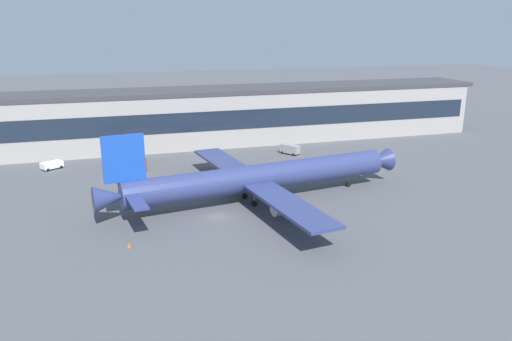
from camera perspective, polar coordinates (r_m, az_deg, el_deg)
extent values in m
plane|color=#4C4F54|center=(89.47, -4.48, -5.30)|extent=(600.00, 600.00, 0.00)
cube|color=#9E9993|center=(142.18, -9.54, 5.77)|extent=(183.19, 16.86, 14.75)
cube|color=#38383D|center=(140.97, -9.69, 8.96)|extent=(186.86, 17.19, 1.20)
cube|color=#192333|center=(133.78, -9.08, 5.46)|extent=(179.53, 0.16, 5.31)
cylinder|color=navy|center=(95.60, 0.69, -0.75)|extent=(54.11, 12.80, 5.10)
cone|color=navy|center=(110.48, 14.14, 1.11)|extent=(5.24, 5.46, 4.85)
cone|color=navy|center=(87.69, -16.53, -3.05)|extent=(6.21, 5.35, 4.59)
cube|color=#1947B2|center=(86.19, -15.06, 1.35)|extent=(7.14, 1.52, 8.16)
cube|color=navy|center=(93.20, -15.12, -1.30)|extent=(3.70, 9.43, 0.30)
cube|color=navy|center=(82.68, -13.72, -3.45)|extent=(3.70, 9.43, 0.30)
cube|color=navy|center=(107.93, -3.64, 0.94)|extent=(9.43, 24.88, 0.50)
cube|color=navy|center=(82.52, 3.85, -3.98)|extent=(9.43, 24.88, 0.50)
cylinder|color=#99999E|center=(105.53, -2.40, -0.42)|extent=(4.57, 3.38, 2.81)
cylinder|color=#99999E|center=(86.60, 3.25, -4.24)|extent=(4.57, 3.38, 2.81)
cylinder|color=black|center=(106.95, 10.63, -1.56)|extent=(1.16, 0.65, 1.10)
cylinder|color=slate|center=(106.54, 10.67, -0.84)|extent=(0.24, 0.24, 2.27)
cylinder|color=black|center=(97.85, -1.33, -2.98)|extent=(1.16, 0.65, 1.10)
cylinder|color=slate|center=(97.39, -1.33, -2.19)|extent=(0.24, 0.24, 2.27)
cylinder|color=black|center=(93.91, -0.20, -3.82)|extent=(1.16, 0.65, 1.10)
cylinder|color=slate|center=(93.43, -0.20, -3.01)|extent=(0.24, 0.24, 2.27)
cube|color=gray|center=(132.07, 3.95, 2.52)|extent=(4.79, 5.52, 2.20)
cube|color=black|center=(132.76, 3.45, 2.80)|extent=(2.70, 2.65, 0.55)
cylinder|color=black|center=(132.55, 3.05, 2.10)|extent=(0.65, 0.75, 0.70)
cylinder|color=black|center=(134.13, 3.54, 2.26)|extent=(0.65, 0.75, 0.70)
cylinder|color=black|center=(130.56, 4.35, 1.85)|extent=(0.65, 0.75, 0.70)
cylinder|color=black|center=(132.16, 4.84, 2.02)|extent=(0.65, 0.75, 0.70)
cube|color=red|center=(121.70, -13.93, 1.07)|extent=(5.32, 8.85, 3.00)
cube|color=black|center=(123.65, -14.35, 1.56)|extent=(3.38, 3.61, 0.75)
cylinder|color=black|center=(124.34, -14.92, 0.60)|extent=(0.51, 0.76, 0.70)
cylinder|color=black|center=(125.18, -13.85, 0.78)|extent=(0.51, 0.76, 0.70)
cylinder|color=black|center=(119.02, -13.92, -0.03)|extent=(0.51, 0.76, 0.70)
cylinder|color=black|center=(119.90, -12.81, 0.17)|extent=(0.51, 0.76, 0.70)
cube|color=white|center=(127.78, -22.57, 0.63)|extent=(5.44, 4.78, 1.40)
cube|color=black|center=(128.28, -22.06, 0.87)|extent=(2.71, 2.92, 0.35)
cylinder|color=black|center=(129.69, -22.12, 0.57)|extent=(0.75, 0.63, 0.70)
cylinder|color=black|center=(127.67, -21.63, 0.39)|extent=(0.75, 0.63, 0.70)
cylinder|color=black|center=(128.28, -23.44, 0.26)|extent=(0.75, 0.63, 0.70)
cylinder|color=black|center=(126.23, -22.96, 0.07)|extent=(0.75, 0.63, 0.70)
cone|color=#F2590C|center=(88.15, 3.98, -5.40)|extent=(0.53, 0.53, 0.66)
cone|color=#F2590C|center=(79.63, -14.50, -8.36)|extent=(0.56, 0.56, 0.70)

